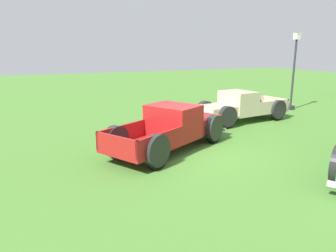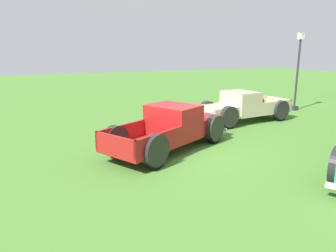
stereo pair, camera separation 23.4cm
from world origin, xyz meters
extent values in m
plane|color=#477A2D|center=(0.00, 0.00, 0.00)|extent=(80.00, 80.00, 0.00)
cube|color=maroon|center=(-1.49, 1.03, 0.69)|extent=(2.17, 2.16, 0.58)
cube|color=silver|center=(-1.88, 1.75, 0.69)|extent=(1.31, 0.74, 0.49)
sphere|color=silver|center=(-2.43, 1.43, 0.72)|extent=(0.21, 0.21, 0.21)
sphere|color=silver|center=(-1.30, 2.04, 0.72)|extent=(0.21, 0.21, 0.21)
cube|color=maroon|center=(-0.78, -0.27, 1.01)|extent=(2.21, 2.05, 1.22)
cube|color=#8C9EA8|center=(-1.09, 0.30, 1.28)|extent=(1.37, 0.76, 0.54)
cube|color=maroon|center=(0.07, -1.86, 0.46)|extent=(2.62, 2.80, 0.11)
cube|color=maroon|center=(-0.67, -2.26, 0.80)|extent=(1.13, 2.00, 0.58)
cube|color=maroon|center=(0.82, -1.46, 0.80)|extent=(1.13, 2.00, 0.58)
cube|color=maroon|center=(0.58, -2.80, 0.80)|extent=(1.60, 0.92, 0.58)
cylinder|color=black|center=(-2.27, 0.61, 0.40)|extent=(0.59, 0.82, 0.81)
cylinder|color=#B7B7BC|center=(-2.28, 0.60, 0.40)|extent=(0.38, 0.40, 0.32)
cylinder|color=black|center=(-2.27, 0.61, 0.61)|extent=(0.74, 1.04, 1.02)
cylinder|color=black|center=(-0.70, 1.45, 0.40)|extent=(0.59, 0.82, 0.81)
cylinder|color=#B7B7BC|center=(-0.70, 1.46, 0.40)|extent=(0.38, 0.40, 0.32)
cylinder|color=black|center=(-0.70, 1.45, 0.61)|extent=(0.74, 1.04, 1.02)
cylinder|color=black|center=(-0.58, -2.52, 0.40)|extent=(0.59, 0.82, 0.81)
cylinder|color=#B7B7BC|center=(-0.59, -2.52, 0.40)|extent=(0.38, 0.40, 0.32)
cylinder|color=black|center=(-0.58, -2.52, 0.61)|extent=(0.74, 1.04, 1.02)
cylinder|color=black|center=(0.98, -1.67, 0.40)|extent=(0.59, 0.82, 0.81)
cylinder|color=#B7B7BC|center=(0.99, -1.67, 0.40)|extent=(0.38, 0.40, 0.32)
cylinder|color=black|center=(0.98, -1.67, 0.61)|extent=(0.74, 1.04, 1.02)
cube|color=silver|center=(-1.90, 1.79, 0.36)|extent=(1.75, 1.01, 0.13)
cube|color=#C6B793|center=(-3.24, 3.19, 0.66)|extent=(1.69, 1.67, 0.56)
cube|color=silver|center=(-3.16, 2.41, 0.66)|extent=(1.38, 0.21, 0.47)
sphere|color=silver|center=(-2.55, 2.49, 0.69)|extent=(0.20, 0.20, 0.20)
sphere|color=silver|center=(-3.77, 2.37, 0.69)|extent=(0.20, 0.20, 0.20)
cube|color=#C6B793|center=(-3.39, 4.60, 0.97)|extent=(1.82, 1.49, 1.16)
cube|color=#8C9EA8|center=(-3.32, 3.98, 1.22)|extent=(1.46, 0.19, 0.51)
cube|color=#C6B793|center=(-3.57, 6.31, 0.44)|extent=(1.91, 2.29, 0.10)
cube|color=#C6B793|center=(-2.77, 6.39, 0.76)|extent=(0.30, 2.12, 0.56)
cube|color=#C6B793|center=(-4.37, 6.22, 0.76)|extent=(0.30, 2.12, 0.56)
cube|color=#C6B793|center=(-3.68, 7.32, 0.76)|extent=(1.69, 0.26, 0.56)
cylinder|color=black|center=(-2.39, 3.27, 0.38)|extent=(0.30, 0.79, 0.77)
cylinder|color=#B7B7BC|center=(-2.38, 3.28, 0.38)|extent=(0.27, 0.33, 0.31)
cylinder|color=black|center=(-2.39, 3.27, 0.58)|extent=(0.38, 1.00, 0.97)
cylinder|color=black|center=(-4.09, 3.10, 0.38)|extent=(0.30, 0.79, 0.77)
cylinder|color=#B7B7BC|center=(-4.10, 3.10, 0.38)|extent=(0.27, 0.33, 0.31)
cylinder|color=black|center=(-4.09, 3.10, 0.58)|extent=(0.38, 1.00, 0.97)
cylinder|color=black|center=(-2.75, 6.65, 0.38)|extent=(0.30, 0.79, 0.77)
cylinder|color=#B7B7BC|center=(-2.74, 6.65, 0.38)|extent=(0.27, 0.33, 0.31)
cylinder|color=black|center=(-2.75, 6.65, 0.58)|extent=(0.38, 1.00, 0.97)
cylinder|color=black|center=(-4.44, 6.47, 0.38)|extent=(0.30, 0.79, 0.77)
cylinder|color=#B7B7BC|center=(-4.45, 6.47, 0.38)|extent=(0.27, 0.33, 0.31)
cylinder|color=black|center=(-4.44, 6.47, 0.58)|extent=(0.38, 1.00, 0.97)
cube|color=silver|center=(-3.15, 2.37, 0.35)|extent=(1.85, 0.29, 0.12)
cube|color=#2D2D33|center=(-4.74, 9.55, 0.12)|extent=(0.36, 0.36, 0.25)
cylinder|color=#2D2D33|center=(-4.74, 9.55, 2.20)|extent=(0.12, 0.12, 3.90)
cube|color=#F2EACC|center=(-4.74, 9.55, 4.33)|extent=(0.28, 0.28, 0.36)
cone|color=#2D2D33|center=(-4.74, 9.55, 4.51)|extent=(0.32, 0.32, 0.14)
camera|label=1|loc=(9.46, -5.16, 3.61)|focal=33.76mm
camera|label=2|loc=(9.55, -4.94, 3.61)|focal=33.76mm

